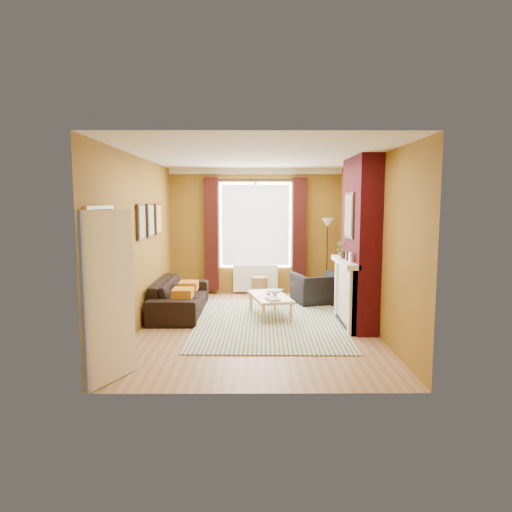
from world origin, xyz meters
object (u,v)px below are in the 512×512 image
at_px(sofa, 180,296).
at_px(armchair, 318,288).
at_px(floor_lamp, 327,235).
at_px(coffee_table, 270,298).
at_px(wicker_stool, 260,287).

distance_m(sofa, armchair, 2.81).
bearing_deg(floor_lamp, sofa, -154.46).
relative_size(sofa, coffee_table, 1.70).
bearing_deg(sofa, wicker_stool, -46.20).
distance_m(sofa, coffee_table, 1.70).
bearing_deg(coffee_table, armchair, 34.34).
xyz_separation_m(coffee_table, wicker_stool, (-0.16, 1.76, -0.13)).
bearing_deg(wicker_stool, coffee_table, -84.77).
relative_size(armchair, floor_lamp, 0.56).
distance_m(sofa, wicker_stool, 2.10).
height_order(wicker_stool, floor_lamp, floor_lamp).
xyz_separation_m(wicker_stool, floor_lamp, (1.46, -0.03, 1.14)).
height_order(sofa, wicker_stool, sofa).
xyz_separation_m(sofa, wicker_stool, (1.51, 1.45, -0.10)).
xyz_separation_m(sofa, floor_lamp, (2.97, 1.42, 1.04)).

